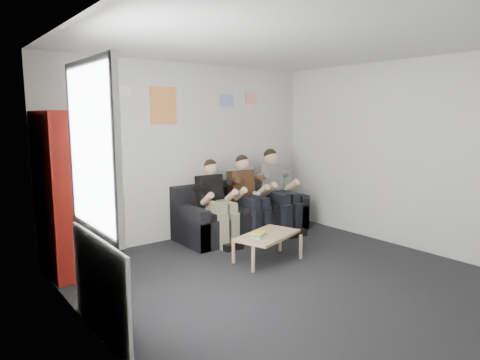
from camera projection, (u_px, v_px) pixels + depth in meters
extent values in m
plane|color=black|center=(300.00, 284.00, 4.88)|extent=(5.00, 5.00, 0.00)
plane|color=white|center=(306.00, 39.00, 4.47)|extent=(5.00, 5.00, 0.00)
plane|color=silver|center=(188.00, 152.00, 6.65)|extent=(4.50, 0.00, 4.50)
plane|color=silver|center=(99.00, 188.00, 3.33)|extent=(0.00, 5.00, 5.00)
plane|color=silver|center=(416.00, 156.00, 6.02)|extent=(0.00, 5.00, 5.00)
cube|color=black|center=(243.00, 222.00, 6.91)|extent=(2.16, 0.88, 0.41)
cube|color=black|center=(230.00, 193.00, 7.11)|extent=(2.16, 0.20, 0.42)
cube|color=black|center=(190.00, 226.00, 6.30)|extent=(0.18, 0.88, 0.59)
cube|color=black|center=(288.00, 208.00, 7.49)|extent=(0.18, 0.88, 0.59)
cube|color=black|center=(246.00, 207.00, 6.81)|extent=(1.81, 0.61, 0.10)
cube|color=maroon|center=(57.00, 194.00, 5.07)|extent=(0.30, 0.89, 1.97)
cube|color=tan|center=(268.00, 235.00, 5.62)|extent=(0.91, 0.50, 0.04)
cylinder|color=tan|center=(253.00, 259.00, 5.24)|extent=(0.05, 0.05, 0.33)
cylinder|color=tan|center=(301.00, 247.00, 5.73)|extent=(0.05, 0.05, 0.33)
cylinder|color=tan|center=(233.00, 251.00, 5.57)|extent=(0.05, 0.05, 0.33)
cylinder|color=tan|center=(280.00, 240.00, 6.06)|extent=(0.05, 0.05, 0.33)
cube|color=silver|center=(259.00, 237.00, 5.47)|extent=(0.21, 0.15, 0.02)
cube|color=green|center=(259.00, 235.00, 5.51)|extent=(0.21, 0.15, 0.02)
cube|color=yellow|center=(259.00, 232.00, 5.55)|extent=(0.21, 0.15, 0.02)
cube|color=black|center=(210.00, 192.00, 6.50)|extent=(0.38, 0.27, 0.53)
sphere|color=#DBAB85|center=(211.00, 168.00, 6.41)|extent=(0.21, 0.21, 0.21)
sphere|color=black|center=(210.00, 166.00, 6.42)|extent=(0.20, 0.20, 0.20)
cube|color=#7E7A5A|center=(220.00, 207.00, 6.30)|extent=(0.34, 0.43, 0.14)
cube|color=#7E7A5A|center=(229.00, 231.00, 6.19)|extent=(0.32, 0.13, 0.51)
cube|color=black|center=(231.00, 246.00, 6.18)|extent=(0.32, 0.24, 0.09)
cube|color=#502D1A|center=(241.00, 187.00, 6.86)|extent=(0.39, 0.29, 0.55)
sphere|color=#DBAB85|center=(243.00, 163.00, 6.77)|extent=(0.22, 0.22, 0.22)
sphere|color=black|center=(242.00, 161.00, 6.78)|extent=(0.21, 0.21, 0.21)
cube|color=black|center=(252.00, 202.00, 6.66)|extent=(0.35, 0.45, 0.15)
cube|color=black|center=(261.00, 225.00, 6.54)|extent=(0.33, 0.14, 0.51)
cube|color=black|center=(264.00, 239.00, 6.52)|extent=(0.33, 0.25, 0.10)
cube|color=silver|center=(256.00, 193.00, 6.56)|extent=(0.04, 0.14, 0.04)
cube|color=silver|center=(269.00, 182.00, 7.22)|extent=(0.43, 0.31, 0.60)
sphere|color=#DBAB85|center=(271.00, 158.00, 7.13)|extent=(0.23, 0.23, 0.23)
sphere|color=black|center=(270.00, 155.00, 7.13)|extent=(0.22, 0.22, 0.22)
cube|color=black|center=(282.00, 197.00, 7.00)|extent=(0.38, 0.49, 0.16)
cube|color=black|center=(291.00, 219.00, 6.87)|extent=(0.36, 0.15, 0.51)
cube|color=black|center=(294.00, 232.00, 6.85)|extent=(0.36, 0.28, 0.11)
cylinder|color=silver|center=(121.00, 309.00, 3.48)|extent=(0.06, 0.06, 0.60)
cylinder|color=silver|center=(117.00, 306.00, 3.55)|extent=(0.06, 0.06, 0.60)
cylinder|color=silver|center=(113.00, 302.00, 3.61)|extent=(0.06, 0.06, 0.60)
cylinder|color=silver|center=(110.00, 299.00, 3.67)|extent=(0.06, 0.06, 0.60)
cylinder|color=silver|center=(107.00, 296.00, 3.73)|extent=(0.06, 0.06, 0.60)
cylinder|color=silver|center=(103.00, 293.00, 3.80)|extent=(0.06, 0.06, 0.60)
cylinder|color=silver|center=(100.00, 290.00, 3.86)|extent=(0.06, 0.06, 0.60)
cylinder|color=silver|center=(97.00, 287.00, 3.92)|extent=(0.06, 0.06, 0.60)
cube|color=silver|center=(110.00, 328.00, 3.75)|extent=(0.10, 0.64, 0.04)
cube|color=silver|center=(107.00, 267.00, 3.66)|extent=(0.10, 0.64, 0.04)
cube|color=white|center=(91.00, 148.00, 3.46)|extent=(0.02, 1.00, 1.30)
cube|color=white|center=(88.00, 62.00, 3.36)|extent=(0.05, 1.12, 0.06)
cube|color=white|center=(97.00, 229.00, 3.57)|extent=(0.05, 1.12, 0.06)
cube|color=white|center=(100.00, 289.00, 3.65)|extent=(0.03, 1.30, 0.90)
cube|color=#E7CB51|center=(163.00, 106.00, 6.29)|extent=(0.42, 0.01, 0.55)
cube|color=blue|center=(227.00, 100.00, 6.97)|extent=(0.25, 0.01, 0.20)
cube|color=#E346B0|center=(251.00, 98.00, 7.26)|extent=(0.22, 0.01, 0.18)
cube|color=white|center=(124.00, 91.00, 5.91)|extent=(0.20, 0.01, 0.14)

